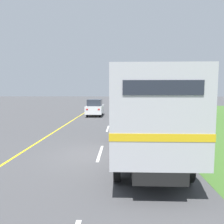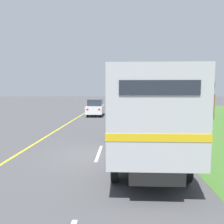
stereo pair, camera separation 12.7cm
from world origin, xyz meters
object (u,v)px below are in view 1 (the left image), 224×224
Objects in this scene: horse_trailer_truck at (144,111)px; lead_car_white at (95,108)px; roadside_tree_mid at (196,85)px; highway_sign at (199,111)px.

horse_trailer_truck is 16.04m from lead_car_white.
horse_trailer_truck reaches higher than lead_car_white.
roadside_tree_mid reaches higher than horse_trailer_truck.
roadside_tree_mid is (7.76, 16.33, 1.53)m from horse_trailer_truck.
lead_car_white is 1.44× the size of highway_sign.
highway_sign is (7.50, -12.02, 0.75)m from lead_car_white.
horse_trailer_truck is 5.06m from highway_sign.
horse_trailer_truck is 2.24× the size of lead_car_white.
lead_car_white is 14.19m from highway_sign.
roadside_tree_mid reaches higher than highway_sign.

